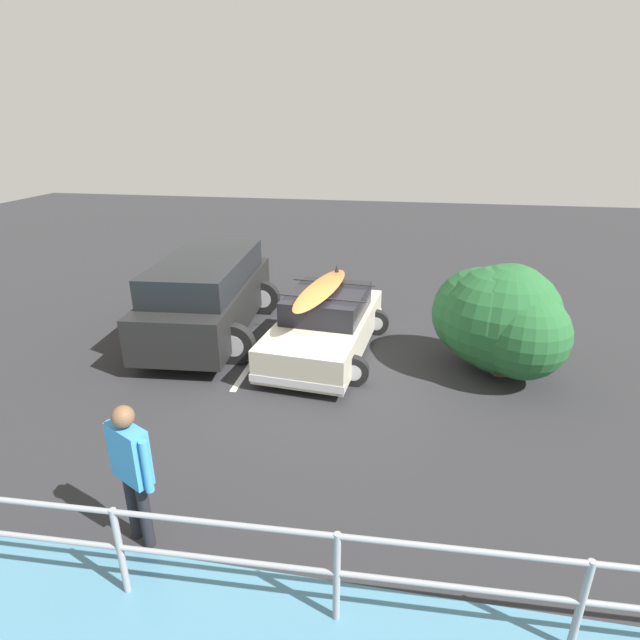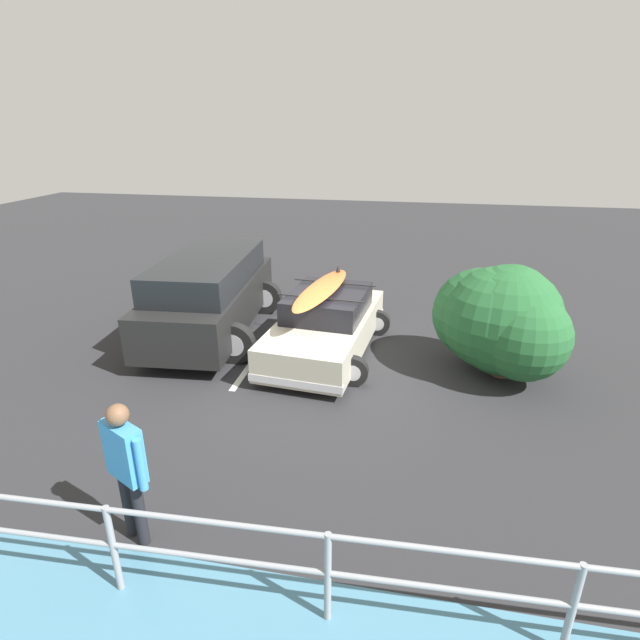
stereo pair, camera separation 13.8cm
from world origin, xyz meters
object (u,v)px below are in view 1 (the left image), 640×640
object	(u,v)px
suv_car	(208,294)
person_bystander	(131,464)
sedan_car	(325,324)
bush_near_left	(502,319)

from	to	relation	value
suv_car	person_bystander	bearing A→B (deg)	104.20
sedan_car	bush_near_left	world-z (taller)	bush_near_left
sedan_car	person_bystander	xyz separation A→B (m)	(1.23, 5.39, 0.46)
person_bystander	bush_near_left	size ratio (longest dim) A/B	0.73
sedan_car	person_bystander	size ratio (longest dim) A/B	2.30
sedan_car	bush_near_left	size ratio (longest dim) A/B	1.67
suv_car	bush_near_left	bearing A→B (deg)	171.88
bush_near_left	person_bystander	bearing A→B (deg)	47.52
sedan_car	bush_near_left	distance (m)	3.42
suv_car	sedan_car	bearing A→B (deg)	169.81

